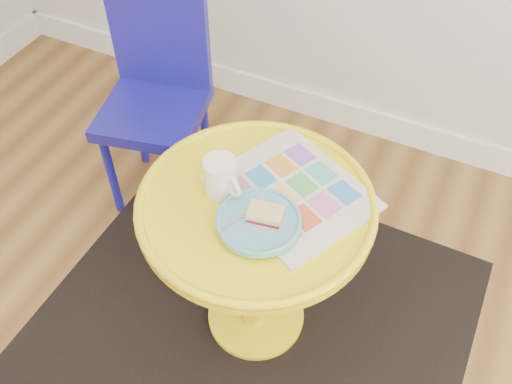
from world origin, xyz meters
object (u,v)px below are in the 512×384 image
at_px(mug, 221,177).
at_px(plate, 259,222).
at_px(chair, 157,91).
at_px(newspaper, 292,192).
at_px(side_table, 256,241).

bearing_deg(mug, plate, -0.32).
distance_m(chair, mug, 0.67).
distance_m(newspaper, plate, 0.14).
xyz_separation_m(side_table, newspaper, (0.07, 0.07, 0.16)).
xyz_separation_m(chair, newspaper, (0.64, -0.34, 0.14)).
relative_size(side_table, plate, 2.96).
bearing_deg(mug, chair, 163.62).
bearing_deg(chair, plate, -50.59).
bearing_deg(newspaper, mug, -127.47).
height_order(newspaper, mug, mug).
height_order(side_table, plate, plate).
height_order(side_table, mug, mug).
distance_m(chair, plate, 0.79).
xyz_separation_m(side_table, plate, (0.04, -0.07, 0.18)).
height_order(side_table, chair, chair).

